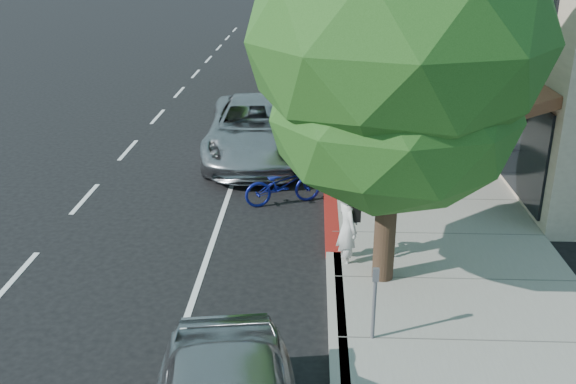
# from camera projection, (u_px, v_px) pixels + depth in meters

# --- Properties ---
(ground) EXTENTS (120.00, 120.00, 0.00)m
(ground) POSITION_uv_depth(u_px,v_px,m) (332.00, 237.00, 14.11)
(ground) COLOR black
(ground) RESTS_ON ground
(sidewalk) EXTENTS (4.60, 56.00, 0.15)m
(sidewalk) POSITION_uv_depth(u_px,v_px,m) (396.00, 133.00, 21.42)
(sidewalk) COLOR gray
(sidewalk) RESTS_ON ground
(curb) EXTENTS (0.30, 56.00, 0.15)m
(curb) POSITION_uv_depth(u_px,v_px,m) (327.00, 132.00, 21.51)
(curb) COLOR #9E998E
(curb) RESTS_ON ground
(curb_red_segment) EXTENTS (0.32, 4.00, 0.15)m
(curb_red_segment) POSITION_uv_depth(u_px,v_px,m) (331.00, 216.00, 15.01)
(curb_red_segment) COLOR maroon
(curb_red_segment) RESTS_ON ground
(storefront_building) EXTENTS (10.00, 36.00, 7.00)m
(storefront_building) POSITION_uv_depth(u_px,v_px,m) (536.00, 0.00, 29.16)
(storefront_building) COLOR beige
(storefront_building) RESTS_ON ground
(street_tree_0) EXTENTS (5.13, 5.13, 7.53)m
(street_tree_0) POSITION_uv_depth(u_px,v_px,m) (397.00, 43.00, 10.55)
(street_tree_0) COLOR black
(street_tree_0) RESTS_ON ground
(street_tree_1) EXTENTS (4.79, 4.79, 7.56)m
(street_tree_1) POSITION_uv_depth(u_px,v_px,m) (369.00, 3.00, 16.08)
(street_tree_1) COLOR black
(street_tree_1) RESTS_ON ground
(cyclist) EXTENTS (0.59, 0.71, 1.67)m
(cyclist) POSITION_uv_depth(u_px,v_px,m) (347.00, 228.00, 12.58)
(cyclist) COLOR silver
(cyclist) RESTS_ON ground
(bicycle) EXTENTS (2.05, 1.32, 1.02)m
(bicycle) POSITION_uv_depth(u_px,v_px,m) (283.00, 185.00, 15.72)
(bicycle) COLOR navy
(bicycle) RESTS_ON ground
(silver_suv) EXTENTS (3.19, 6.37, 1.73)m
(silver_suv) POSITION_uv_depth(u_px,v_px,m) (257.00, 129.00, 18.98)
(silver_suv) COLOR #A8A8AC
(silver_suv) RESTS_ON ground
(dark_sedan) EXTENTS (1.77, 4.79, 1.57)m
(dark_sedan) POSITION_uv_depth(u_px,v_px,m) (306.00, 103.00, 22.28)
(dark_sedan) COLOR black
(dark_sedan) RESTS_ON ground
(white_pickup) EXTENTS (2.59, 5.92, 1.69)m
(white_pickup) POSITION_uv_depth(u_px,v_px,m) (281.00, 47.00, 33.38)
(white_pickup) COLOR silver
(white_pickup) RESTS_ON ground
(dark_suv_far) EXTENTS (2.10, 4.39, 1.45)m
(dark_suv_far) POSITION_uv_depth(u_px,v_px,m) (287.00, 35.00, 38.38)
(dark_suv_far) COLOR black
(dark_suv_far) RESTS_ON ground
(pedestrian) EXTENTS (1.12, 1.06, 1.82)m
(pedestrian) POSITION_uv_depth(u_px,v_px,m) (447.00, 120.00, 19.17)
(pedestrian) COLOR black
(pedestrian) RESTS_ON sidewalk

